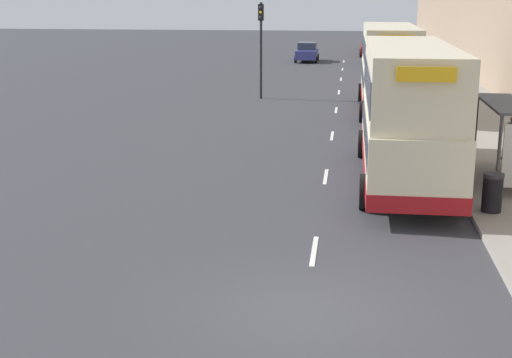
% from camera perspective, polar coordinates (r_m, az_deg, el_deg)
% --- Properties ---
extents(ground_plane, '(220.00, 220.00, 0.00)m').
position_cam_1_polar(ground_plane, '(13.63, 3.92, -10.54)').
color(ground_plane, '#38383D').
extents(pavement, '(5.00, 93.00, 0.14)m').
position_cam_1_polar(pavement, '(51.48, 14.13, 7.71)').
color(pavement, gray).
rests_on(pavement, ground_plane).
extents(lane_mark_0, '(0.12, 2.00, 0.01)m').
position_cam_1_polar(lane_mark_0, '(16.67, 4.67, -5.75)').
color(lane_mark_0, silver).
rests_on(lane_mark_0, ground_plane).
extents(lane_mark_1, '(0.12, 2.00, 0.01)m').
position_cam_1_polar(lane_mark_1, '(23.41, 5.60, 0.19)').
color(lane_mark_1, silver).
rests_on(lane_mark_1, ground_plane).
extents(lane_mark_2, '(0.12, 2.00, 0.01)m').
position_cam_1_polar(lane_mark_2, '(30.28, 6.11, 3.45)').
color(lane_mark_2, silver).
rests_on(lane_mark_2, ground_plane).
extents(lane_mark_3, '(0.12, 2.00, 0.01)m').
position_cam_1_polar(lane_mark_3, '(37.22, 6.43, 5.50)').
color(lane_mark_3, silver).
rests_on(lane_mark_3, ground_plane).
extents(lane_mark_4, '(0.12, 2.00, 0.01)m').
position_cam_1_polar(lane_mark_4, '(44.20, 6.65, 6.91)').
color(lane_mark_4, silver).
rests_on(lane_mark_4, ground_plane).
extents(lane_mark_5, '(0.12, 2.00, 0.01)m').
position_cam_1_polar(lane_mark_5, '(51.19, 6.81, 7.93)').
color(lane_mark_5, silver).
rests_on(lane_mark_5, ground_plane).
extents(lane_mark_6, '(0.12, 2.00, 0.01)m').
position_cam_1_polar(lane_mark_6, '(58.20, 6.94, 8.71)').
color(lane_mark_6, silver).
rests_on(lane_mark_6, ground_plane).
extents(lane_mark_7, '(0.12, 2.00, 0.01)m').
position_cam_1_polar(lane_mark_7, '(65.21, 7.03, 9.32)').
color(lane_mark_7, silver).
rests_on(lane_mark_7, ground_plane).
extents(double_decker_bus_near, '(2.85, 10.26, 4.30)m').
position_cam_1_polar(double_decker_bus_near, '(22.68, 12.00, 5.36)').
color(double_decker_bus_near, beige).
rests_on(double_decker_bus_near, ground_plane).
extents(double_decker_bus_ahead, '(2.85, 10.54, 4.30)m').
position_cam_1_polar(double_decker_bus_ahead, '(36.77, 10.57, 8.82)').
color(double_decker_bus_ahead, beige).
rests_on(double_decker_bus_ahead, ground_plane).
extents(car_0, '(2.03, 3.94, 1.81)m').
position_cam_1_polar(car_0, '(62.06, 9.70, 9.78)').
color(car_0, '#4C5156').
rests_on(car_0, ground_plane).
extents(car_1, '(2.01, 4.53, 1.69)m').
position_cam_1_polar(car_1, '(64.82, 4.11, 10.10)').
color(car_1, navy).
rests_on(car_1, ground_plane).
extents(car_2, '(1.96, 4.50, 1.66)m').
position_cam_1_polar(car_2, '(79.68, 9.12, 10.76)').
color(car_2, '#4C5156').
rests_on(car_2, ground_plane).
extents(car_3, '(2.08, 4.48, 1.66)m').
position_cam_1_polar(car_3, '(71.13, 9.16, 10.33)').
color(car_3, maroon).
rests_on(car_3, ground_plane).
extents(pedestrian_at_shelter, '(0.34, 0.34, 1.71)m').
position_cam_1_polar(pedestrian_at_shelter, '(25.49, 19.77, 2.90)').
color(pedestrian_at_shelter, '#23232D').
rests_on(pedestrian_at_shelter, ground_plane).
extents(litter_bin, '(0.55, 0.55, 1.05)m').
position_cam_1_polar(litter_bin, '(19.97, 18.39, -1.03)').
color(litter_bin, black).
rests_on(litter_bin, ground_plane).
extents(traffic_light_far_kerb, '(0.30, 0.32, 5.39)m').
position_cam_1_polar(traffic_light_far_kerb, '(40.85, 0.40, 11.45)').
color(traffic_light_far_kerb, black).
rests_on(traffic_light_far_kerb, ground_plane).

